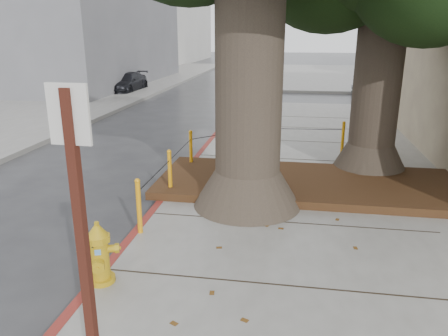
# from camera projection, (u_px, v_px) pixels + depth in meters

# --- Properties ---
(ground) EXTENTS (140.00, 140.00, 0.00)m
(ground) POSITION_uv_depth(u_px,v_px,m) (246.00, 292.00, 5.84)
(ground) COLOR #28282B
(ground) RESTS_ON ground
(sidewalk_far) EXTENTS (16.00, 20.00, 0.15)m
(sidewalk_far) POSITION_uv_depth(u_px,v_px,m) (370.00, 76.00, 33.12)
(sidewalk_far) COLOR slate
(sidewalk_far) RESTS_ON ground
(curb_red) EXTENTS (0.14, 26.00, 0.16)m
(curb_red) POSITION_uv_depth(u_px,v_px,m) (159.00, 206.00, 8.48)
(curb_red) COLOR maroon
(curb_red) RESTS_ON ground
(planter_bed) EXTENTS (6.40, 2.60, 0.16)m
(planter_bed) POSITION_uv_depth(u_px,v_px,m) (309.00, 183.00, 9.30)
(planter_bed) COLOR black
(planter_bed) RESTS_ON sidewalk_main
(bollard_ring) EXTENTS (3.79, 5.39, 0.95)m
(bollard_ring) POSITION_uv_depth(u_px,v_px,m) (231.00, 154.00, 9.90)
(bollard_ring) COLOR #F89F0D
(bollard_ring) RESTS_ON sidewalk_main
(fire_hydrant) EXTENTS (0.46, 0.46, 0.86)m
(fire_hydrant) POSITION_uv_depth(u_px,v_px,m) (99.00, 253.00, 5.68)
(fire_hydrant) COLOR gold
(fire_hydrant) RESTS_ON sidewalk_main
(signpost) EXTENTS (0.29, 0.07, 2.88)m
(signpost) POSITION_uv_depth(u_px,v_px,m) (85.00, 261.00, 3.09)
(signpost) COLOR #471911
(signpost) RESTS_ON sidewalk_main
(car_silver) EXTENTS (4.18, 2.00, 1.38)m
(car_silver) POSITION_uv_depth(u_px,v_px,m) (390.00, 82.00, 23.54)
(car_silver) COLOR #A4A5A9
(car_silver) RESTS_ON ground
(car_dark) EXTENTS (1.64, 3.84, 1.11)m
(car_dark) POSITION_uv_depth(u_px,v_px,m) (126.00, 83.00, 24.74)
(car_dark) COLOR black
(car_dark) RESTS_ON ground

